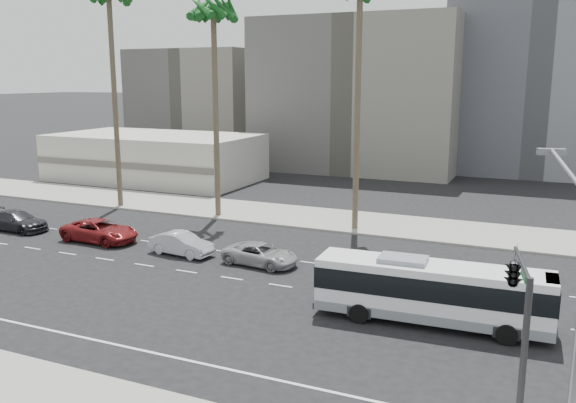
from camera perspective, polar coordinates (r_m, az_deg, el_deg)
The scene contains 15 objects.
ground at distance 31.81m, azimuth 4.25°, elevation -8.71°, with size 700.00×700.00×0.00m, color black.
sidewalk_north at distance 46.07m, azimuth 10.76°, elevation -2.34°, with size 120.00×7.00×0.15m, color gray.
commercial_low at distance 67.78m, azimuth -12.48°, elevation 4.13°, with size 22.00×12.16×5.00m.
midrise_beige_west at distance 76.38m, azimuth 7.28°, elevation 10.02°, with size 24.00×18.00×18.00m, color #5E5C58.
midrise_gray_center at distance 80.19m, azimuth 23.02°, elevation 12.14°, with size 20.00×20.00×26.00m, color #595B63.
midrise_beige_far at distance 91.72m, azimuth -7.76°, elevation 9.32°, with size 18.00×16.00×15.00m, color #5E5C58.
civic_tower at distance 279.78m, azimuth 22.24°, elevation 16.51°, with size 42.00×42.00×129.00m.
city_bus at distance 28.32m, azimuth 13.45°, elevation -8.20°, with size 10.59×2.82×3.01m.
car_a at distance 36.27m, azimuth -2.64°, elevation -5.02°, with size 4.69×2.16×1.30m, color #9F9FA1.
car_b at distance 38.81m, azimuth -10.06°, elevation -3.98°, with size 4.33×1.51×1.43m, color #B2B2BA.
car_c at distance 43.23m, azimuth -17.41°, elevation -2.66°, with size 5.50×2.53×1.53m, color maroon.
car_d at distance 48.56m, azimuth -24.33°, elevation -1.67°, with size 5.06×2.06×1.47m, color #222228.
streetlight_corner at distance 16.02m, azimuth 25.38°, elevation -11.22°, with size 1.42×4.22×9.10m.
traffic_signal at distance 19.67m, azimuth 20.71°, elevation -6.94°, with size 2.81×3.78×6.03m.
palm_mid at distance 48.09m, azimuth -7.08°, elevation 17.10°, with size 5.65×5.65×17.44m.
Camera 1 is at (9.89, -28.14, 11.04)m, focal length 37.51 mm.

